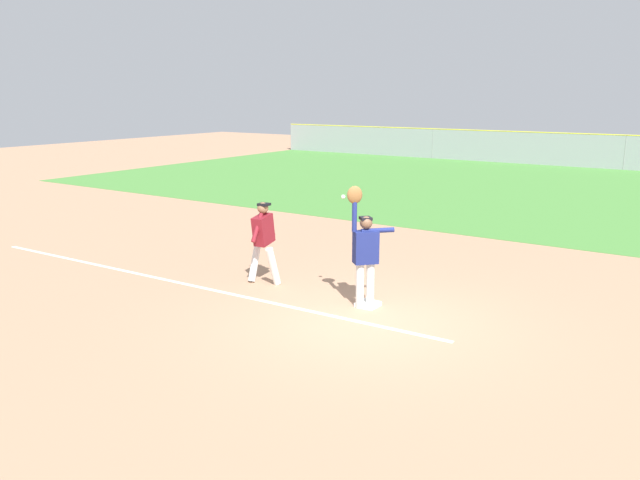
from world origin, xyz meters
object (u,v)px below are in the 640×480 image
Objects in this scene: baseball at (343,197)px; parked_car_white at (618,152)px; runner at (263,237)px; first_base at (368,304)px; fielder at (365,249)px; parked_car_green at (511,146)px.

parked_car_white is (0.13, 29.25, -1.35)m from baseball.
runner reaches higher than parked_car_white.
fielder is at bearing -115.34° from first_base.
first_base is 2.70m from runner.
parked_car_white is (2.12, 29.15, -0.32)m from runner.
baseball is (-0.54, -0.03, 1.99)m from first_base.
runner is 23.24× the size of baseball.
runner is 0.39× the size of parked_car_white.
parked_car_green and parked_car_white have the same top height.
runner is at bearing 178.49° from first_base.
parked_car_white is (-0.37, 29.30, -0.45)m from fielder.
parked_car_green is (-6.11, 29.90, -1.35)m from baseball.
parked_car_white is at bearing 90.80° from first_base.
baseball reaches higher than runner.
fielder is (-0.04, -0.09, 1.08)m from first_base.
first_base is 29.22m from parked_car_white.
first_base is 0.17× the size of fielder.
runner is 29.23m from parked_car_white.
runner is (-2.48, 0.15, -0.12)m from fielder.
fielder is 0.52× the size of parked_car_white.
fielder is 30.68m from parked_car_green.
runner is at bearing -83.81° from parked_car_green.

